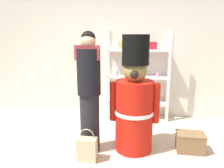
{
  "coord_description": "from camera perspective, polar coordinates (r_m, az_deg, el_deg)",
  "views": [
    {
      "loc": [
        0.56,
        -2.3,
        1.66
      ],
      "look_at": [
        0.11,
        0.6,
        1.0
      ],
      "focal_mm": 34.46,
      "sensor_mm": 36.0,
      "label": 1
    }
  ],
  "objects": [
    {
      "name": "back_wall",
      "position": [
        4.55,
        1.83,
        8.11
      ],
      "size": [
        6.4,
        0.12,
        2.6
      ],
      "primitive_type": "cube",
      "color": "silver",
      "rests_on": "ground_plane"
    },
    {
      "name": "merchandise_shelf",
      "position": [
        4.34,
        6.66,
        2.75
      ],
      "size": [
        1.27,
        0.35,
        1.78
      ],
      "color": "white",
      "rests_on": "ground_plane"
    },
    {
      "name": "teddy_bear_guard",
      "position": [
        3.11,
        5.94,
        -5.03
      ],
      "size": [
        0.72,
        0.56,
        1.68
      ],
      "color": "red",
      "rests_on": "ground_plane"
    },
    {
      "name": "person_shopper",
      "position": [
        3.03,
        -6.08,
        -1.9
      ],
      "size": [
        0.34,
        0.33,
        1.73
      ],
      "color": "black",
      "rests_on": "ground_plane"
    },
    {
      "name": "shopping_bag",
      "position": [
        3.05,
        -6.62,
        -16.75
      ],
      "size": [
        0.26,
        0.15,
        0.46
      ],
      "color": "#C1AD89",
      "rests_on": "ground_plane"
    },
    {
      "name": "display_crate",
      "position": [
        3.44,
        20.01,
        -14.31
      ],
      "size": [
        0.4,
        0.27,
        0.28
      ],
      "color": "brown",
      "rests_on": "ground_plane"
    }
  ]
}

